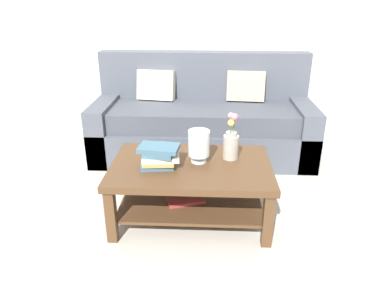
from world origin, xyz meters
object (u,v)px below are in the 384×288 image
(coffee_table, at_px, (191,179))
(flower_pitcher, at_px, (231,143))
(glass_hurricane_vase, at_px, (199,144))
(couch, at_px, (203,121))
(book_stack_main, at_px, (159,156))

(coffee_table, height_order, flower_pitcher, flower_pitcher)
(glass_hurricane_vase, distance_m, flower_pitcher, 0.25)
(couch, height_order, coffee_table, couch)
(coffee_table, height_order, book_stack_main, book_stack_main)
(flower_pitcher, bearing_deg, coffee_table, -158.02)
(flower_pitcher, bearing_deg, book_stack_main, -161.30)
(couch, relative_size, glass_hurricane_vase, 9.18)
(couch, xyz_separation_m, coffee_table, (-0.06, -1.26, -0.03))
(couch, bearing_deg, book_stack_main, -102.56)
(couch, xyz_separation_m, book_stack_main, (-0.29, -1.32, 0.18))
(couch, xyz_separation_m, glass_hurricane_vase, (-0.01, -1.21, 0.24))
(flower_pitcher, bearing_deg, couch, 101.67)
(coffee_table, relative_size, book_stack_main, 3.90)
(couch, height_order, glass_hurricane_vase, couch)
(couch, xyz_separation_m, flower_pitcher, (0.24, -1.14, 0.22))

